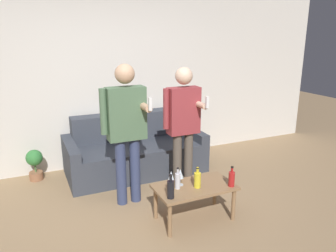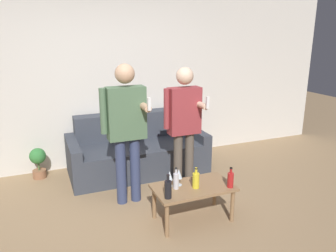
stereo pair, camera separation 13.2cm
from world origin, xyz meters
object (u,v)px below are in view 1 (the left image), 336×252
(person_standing_left, at_px, (126,125))
(couch, at_px, (134,151))
(person_standing_right, at_px, (183,120))
(bottle_orange, at_px, (197,179))
(coffee_table, at_px, (195,190))

(person_standing_left, bearing_deg, couch, 67.37)
(person_standing_right, bearing_deg, person_standing_left, -177.39)
(person_standing_right, bearing_deg, couch, 112.84)
(couch, relative_size, bottle_orange, 8.62)
(couch, relative_size, coffee_table, 2.28)
(coffee_table, relative_size, bottle_orange, 3.78)
(couch, xyz_separation_m, bottle_orange, (0.18, -1.61, 0.19))
(bottle_orange, height_order, person_standing_left, person_standing_left)
(bottle_orange, bearing_deg, coffee_table, 102.56)
(couch, relative_size, person_standing_right, 1.23)
(person_standing_left, relative_size, person_standing_right, 1.04)
(bottle_orange, distance_m, person_standing_right, 0.89)
(bottle_orange, bearing_deg, person_standing_left, 128.41)
(person_standing_left, bearing_deg, coffee_table, -50.44)
(coffee_table, relative_size, person_standing_left, 0.52)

